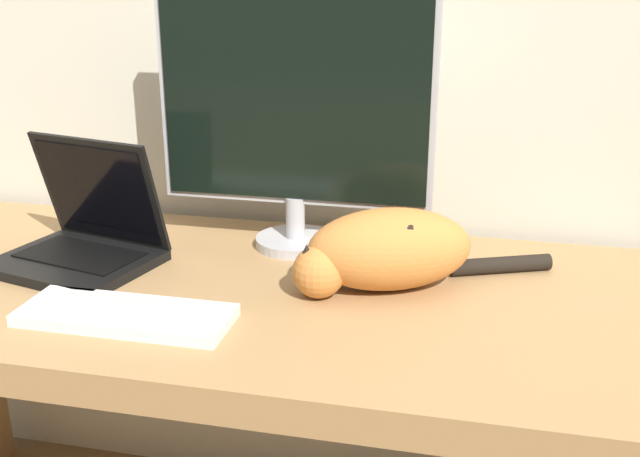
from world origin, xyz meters
name	(u,v)px	position (x,y,z in m)	size (l,w,h in m)	color
desk	(232,350)	(0.00, 0.36, 0.59)	(1.68, 0.72, 0.74)	#A37A4C
monitor	(294,112)	(0.07, 0.58, 1.02)	(0.57, 0.17, 0.53)	#B2B2B7
laptop	(83,239)	(-0.32, 0.40, 0.79)	(0.34, 0.30, 0.25)	black
external_keyboard	(126,315)	(-0.12, 0.17, 0.75)	(0.36, 0.13, 0.02)	white
cat	(386,249)	(0.29, 0.41, 0.81)	(0.47, 0.30, 0.15)	#C67A38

